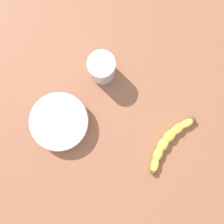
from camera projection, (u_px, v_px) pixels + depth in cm
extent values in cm
cube|color=brown|center=(117.00, 99.00, 85.24)|extent=(120.00, 120.00, 3.00)
ellipsoid|color=yellow|center=(186.00, 124.00, 81.51)|extent=(4.82, 2.54, 2.27)
ellipsoid|color=yellow|center=(177.00, 129.00, 81.36)|extent=(4.99, 3.20, 2.64)
ellipsoid|color=yellow|center=(169.00, 136.00, 81.16)|extent=(5.39, 4.28, 3.02)
ellipsoid|color=yellow|center=(163.00, 145.00, 80.93)|extent=(5.56, 4.86, 3.02)
ellipsoid|color=yellow|center=(158.00, 154.00, 80.67)|extent=(5.33, 4.98, 2.64)
ellipsoid|color=yellow|center=(155.00, 165.00, 80.39)|extent=(4.82, 5.02, 2.27)
sphere|color=#513819|center=(193.00, 120.00, 81.59)|extent=(1.76, 1.76, 1.76)
sphere|color=#513819|center=(153.00, 172.00, 80.20)|extent=(1.76, 1.76, 1.76)
cylinder|color=silver|center=(103.00, 67.00, 79.42)|extent=(7.73, 7.73, 10.20)
cylinder|color=pink|center=(104.00, 68.00, 80.35)|extent=(7.23, 7.23, 7.84)
cylinder|color=white|center=(60.00, 122.00, 80.72)|extent=(14.44, 14.44, 4.69)
torus|color=white|center=(59.00, 121.00, 78.98)|extent=(16.90, 16.90, 1.20)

